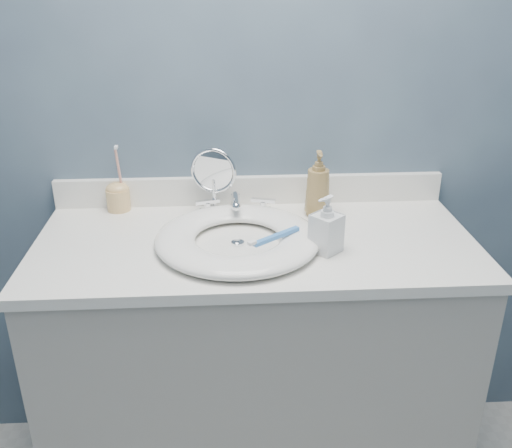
{
  "coord_description": "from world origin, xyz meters",
  "views": [
    {
      "loc": [
        -0.09,
        -0.45,
        1.57
      ],
      "look_at": [
        -0.0,
        0.94,
        0.94
      ],
      "focal_mm": 40.0,
      "sensor_mm": 36.0,
      "label": 1
    }
  ],
  "objects": [
    {
      "name": "countertop",
      "position": [
        0.0,
        0.97,
        0.86
      ],
      "size": [
        1.22,
        0.57,
        0.03
      ],
      "primitive_type": "cube",
      "color": "white",
      "rests_on": "vanity_cabinet"
    },
    {
      "name": "soap_bottle_amber",
      "position": [
        0.2,
        1.13,
        0.98
      ],
      "size": [
        0.08,
        0.08,
        0.2
      ],
      "primitive_type": "imported",
      "rotation": [
        0.0,
        0.0,
        -0.03
      ],
      "color": "olive",
      "rests_on": "countertop"
    },
    {
      "name": "basin",
      "position": [
        -0.05,
        0.94,
        0.9
      ],
      "size": [
        0.45,
        0.45,
        0.04
      ],
      "primitive_type": null,
      "color": "white",
      "rests_on": "countertop"
    },
    {
      "name": "backsplash",
      "position": [
        0.0,
        1.24,
        0.93
      ],
      "size": [
        1.22,
        0.02,
        0.09
      ],
      "primitive_type": "cube",
      "color": "white",
      "rests_on": "countertop"
    },
    {
      "name": "makeup_mirror",
      "position": [
        -0.11,
        1.16,
        0.99
      ],
      "size": [
        0.14,
        0.08,
        0.21
      ],
      "rotation": [
        0.0,
        0.0,
        -0.27
      ],
      "color": "silver",
      "rests_on": "countertop"
    },
    {
      "name": "vanity_cabinet",
      "position": [
        0.0,
        0.97,
        0.42
      ],
      "size": [
        1.2,
        0.55,
        0.85
      ],
      "primitive_type": "cube",
      "color": "#AEA79F",
      "rests_on": "ground"
    },
    {
      "name": "back_wall",
      "position": [
        0.0,
        1.25,
        1.2
      ],
      "size": [
        2.2,
        0.02,
        2.4
      ],
      "primitive_type": "cube",
      "color": "#425163",
      "rests_on": "ground"
    },
    {
      "name": "faucet",
      "position": [
        -0.05,
        1.14,
        0.91
      ],
      "size": [
        0.25,
        0.13,
        0.07
      ],
      "color": "silver",
      "rests_on": "countertop"
    },
    {
      "name": "drain",
      "position": [
        -0.05,
        0.94,
        0.88
      ],
      "size": [
        0.04,
        0.04,
        0.01
      ],
      "primitive_type": "cylinder",
      "color": "silver",
      "rests_on": "countertop"
    },
    {
      "name": "toothbrush_lying",
      "position": [
        0.05,
        0.89,
        0.92
      ],
      "size": [
        0.15,
        0.12,
        0.02
      ],
      "rotation": [
        0.0,
        0.0,
        0.65
      ],
      "color": "#3879C7",
      "rests_on": "basin"
    },
    {
      "name": "soap_bottle_clear",
      "position": [
        0.18,
        0.89,
        0.96
      ],
      "size": [
        0.1,
        0.1,
        0.16
      ],
      "primitive_type": "imported",
      "rotation": [
        0.0,
        0.0,
        -0.85
      ],
      "color": "silver",
      "rests_on": "countertop"
    },
    {
      "name": "toothbrush_holder",
      "position": [
        -0.41,
        1.21,
        0.93
      ],
      "size": [
        0.07,
        0.07,
        0.21
      ],
      "rotation": [
        0.0,
        0.0,
        -0.42
      ],
      "color": "#E0B470",
      "rests_on": "countertop"
    }
  ]
}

